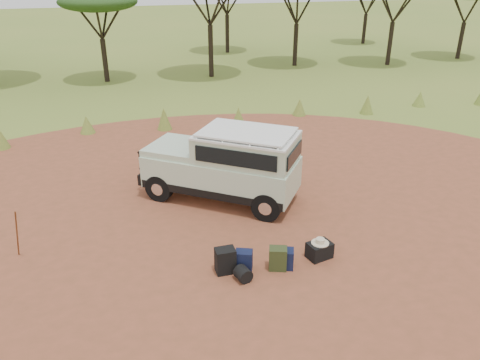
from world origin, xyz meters
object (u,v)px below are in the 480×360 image
object	(u,v)px
backpack_navy	(244,261)
hard_case	(319,250)
backpack_black	(225,261)
walking_staff	(17,234)
duffel_navy	(284,259)
backpack_olive	(278,259)
safari_vehicle	(226,166)

from	to	relation	value
backpack_navy	hard_case	distance (m)	1.80
hard_case	backpack_navy	bearing A→B (deg)	166.27
backpack_black	hard_case	size ratio (longest dim) A/B	1.07
walking_staff	duffel_navy	world-z (taller)	walking_staff
backpack_olive	hard_case	xyz separation A→B (m)	(1.07, 0.15, -0.08)
backpack_black	duffel_navy	distance (m)	1.31
backpack_olive	safari_vehicle	bearing A→B (deg)	113.65
safari_vehicle	hard_case	bearing A→B (deg)	-32.35
walking_staff	duffel_navy	size ratio (longest dim) A/B	3.01
backpack_olive	duffel_navy	distance (m)	0.16
safari_vehicle	hard_case	size ratio (longest dim) A/B	8.23
backpack_navy	duffel_navy	world-z (taller)	backpack_navy
backpack_black	backpack_navy	world-z (taller)	backpack_black
backpack_navy	backpack_olive	world-z (taller)	backpack_olive
safari_vehicle	backpack_olive	distance (m)	3.67
safari_vehicle	backpack_navy	world-z (taller)	safari_vehicle
backpack_navy	backpack_olive	distance (m)	0.75
backpack_black	backpack_olive	xyz separation A→B (m)	(1.13, -0.21, -0.02)
safari_vehicle	backpack_black	bearing A→B (deg)	-68.00
walking_staff	duffel_navy	distance (m)	5.98
backpack_black	backpack_olive	size ratio (longest dim) A/B	1.08
backpack_olive	hard_case	size ratio (longest dim) A/B	0.99
backpack_navy	duffel_navy	bearing A→B (deg)	12.32
hard_case	backpack_olive	bearing A→B (deg)	174.81
duffel_navy	hard_case	bearing A→B (deg)	30.06
safari_vehicle	hard_case	world-z (taller)	safari_vehicle
backpack_black	backpack_olive	world-z (taller)	backpack_black
walking_staff	backpack_olive	distance (m)	5.84
walking_staff	hard_case	distance (m)	6.81
backpack_black	backpack_olive	bearing A→B (deg)	-10.72
walking_staff	duffel_navy	bearing A→B (deg)	-48.60
backpack_navy	duffel_navy	xyz separation A→B (m)	(0.88, -0.15, -0.01)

